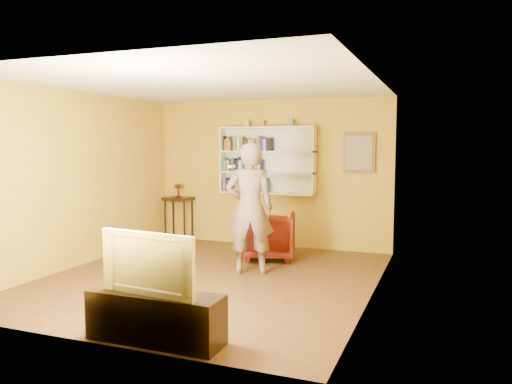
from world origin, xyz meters
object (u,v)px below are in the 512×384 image
tv_cabinet (156,317)px  television (155,262)px  bookshelf (268,161)px  armchair (269,236)px  person (250,208)px  console_table (179,205)px  ruby_lustre (178,188)px

tv_cabinet → television: television is taller
bookshelf → tv_cabinet: 4.88m
armchair → tv_cabinet: size_ratio=0.63×
bookshelf → person: bearing=-78.0°
console_table → ruby_lustre: 0.34m
ruby_lustre → armchair: (2.17, -0.82, -0.67)m
tv_cabinet → television: (0.00, 0.00, 0.54)m
tv_cabinet → television: 0.54m
armchair → person: person is taller
bookshelf → person: (0.42, -1.96, -0.63)m
bookshelf → ruby_lustre: 1.89m
console_table → person: size_ratio=0.45×
ruby_lustre → armchair: 2.41m
bookshelf → armchair: 1.59m
console_table → ruby_lustre: size_ratio=3.31×
person → television: 2.71m
armchair → person: 1.14m
tv_cabinet → television: size_ratio=1.29×
armchair → tv_cabinet: (0.16, -3.68, -0.15)m
console_table → person: bearing=-39.0°
bookshelf → person: size_ratio=0.94×
console_table → ruby_lustre: (0.00, 0.00, 0.34)m
armchair → tv_cabinet: armchair is taller
ruby_lustre → person: bearing=-39.0°
bookshelf → television: bookshelf is taller
tv_cabinet → bookshelf: bearing=96.5°
console_table → television: size_ratio=0.83×
bookshelf → television: size_ratio=1.73×
armchair → console_table: bearing=-35.5°
armchair → person: size_ratio=0.44×
bookshelf → tv_cabinet: (0.53, -4.66, -1.35)m
console_table → armchair: console_table is taller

